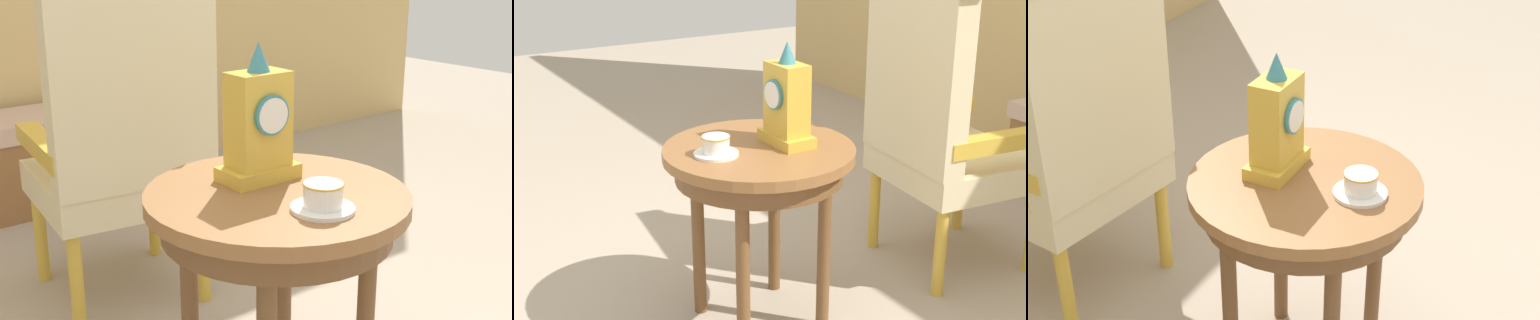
% 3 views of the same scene
% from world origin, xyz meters
% --- Properties ---
extents(side_table, '(0.62, 0.62, 0.64)m').
position_xyz_m(side_table, '(0.00, 0.05, 0.55)').
color(side_table, brown).
rests_on(side_table, ground).
extents(teacup_left, '(0.14, 0.14, 0.06)m').
position_xyz_m(teacup_left, '(0.00, -0.11, 0.66)').
color(teacup_left, white).
rests_on(teacup_left, side_table).
extents(mantel_clock, '(0.19, 0.11, 0.34)m').
position_xyz_m(mantel_clock, '(0.02, 0.14, 0.77)').
color(mantel_clock, gold).
rests_on(mantel_clock, side_table).
extents(armchair, '(0.60, 0.59, 1.14)m').
position_xyz_m(armchair, '(0.00, 0.83, 0.59)').
color(armchair, beige).
rests_on(armchair, ground).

